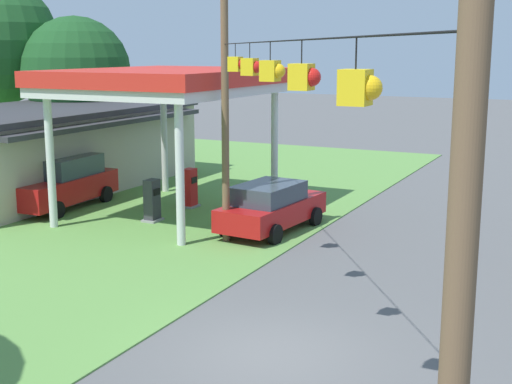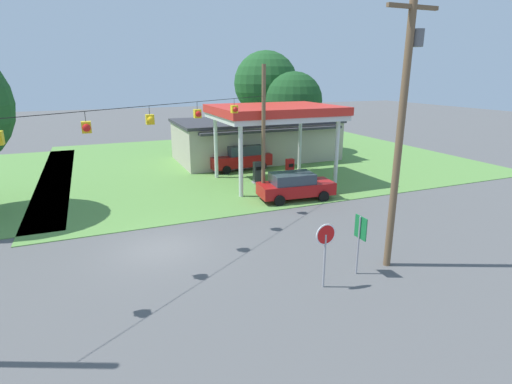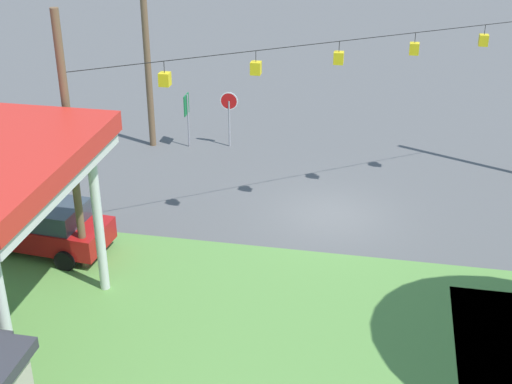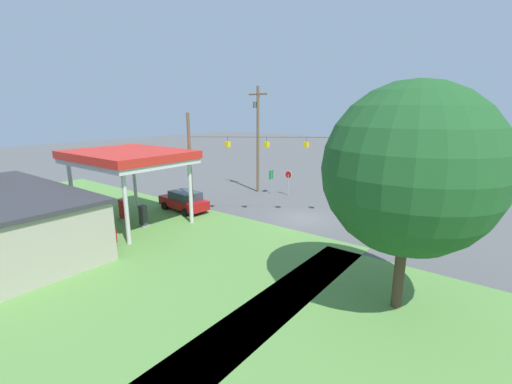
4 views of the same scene
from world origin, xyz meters
TOP-DOWN VIEW (x-y plane):
  - ground_plane at (0.00, 0.00)m, footprint 160.00×160.00m
  - grass_verge_station_corner at (11.77, 16.74)m, footprint 36.00×28.00m
  - gas_station_canopy at (9.77, 8.70)m, footprint 8.50×6.69m
  - gas_station_store at (11.68, 16.72)m, footprint 14.37×8.18m
  - fuel_pump_near at (8.46, 8.69)m, footprint 0.71×0.56m
  - fuel_pump_far at (11.07, 8.69)m, footprint 0.71×0.56m
  - car_at_pumps_front at (9.12, 4.23)m, footprint 4.84×2.41m
  - car_at_pumps_rear at (8.87, 13.17)m, footprint 5.20×2.36m
  - signal_span_gantry at (0.00, -0.01)m, footprint 14.84×10.24m
  - tree_far_back at (16.62, 18.84)m, footprint 5.59×5.59m

SIDE VIEW (x-z plane):
  - ground_plane at x=0.00m, z-range 0.00..0.00m
  - grass_verge_station_corner at x=11.77m, z-range 0.00..0.04m
  - fuel_pump_near at x=8.46m, z-range -0.04..1.54m
  - fuel_pump_far at x=11.07m, z-range -0.04..1.54m
  - car_at_pumps_front at x=9.12m, z-range 0.04..1.76m
  - car_at_pumps_rear at x=8.87m, z-range 0.01..2.05m
  - gas_station_store at x=11.68m, z-range 0.01..3.65m
  - signal_span_gantry at x=0.00m, z-range 0.45..8.60m
  - gas_station_canopy at x=9.77m, z-range 2.22..7.70m
  - tree_far_back at x=16.62m, z-range 1.12..8.98m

